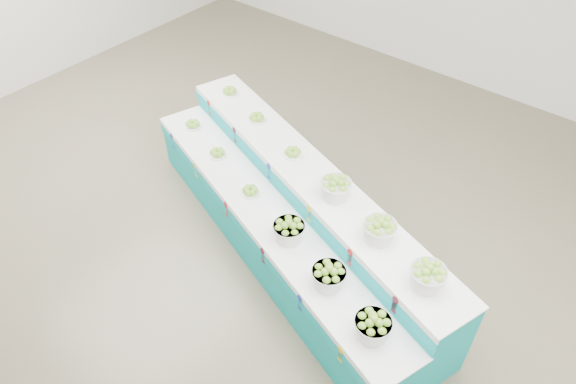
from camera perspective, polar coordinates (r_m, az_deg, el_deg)
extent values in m
plane|color=#6B6149|center=(6.44, -5.82, -4.62)|extent=(10.00, 10.00, 0.00)
cylinder|color=white|center=(6.91, -10.18, 7.21)|extent=(0.26, 0.26, 0.10)
cylinder|color=white|center=(6.40, -7.58, 4.23)|extent=(0.26, 0.26, 0.10)
cylinder|color=white|center=(5.85, -4.07, 0.17)|extent=(0.26, 0.26, 0.10)
cylinder|color=white|center=(6.93, -6.28, 10.74)|extent=(0.26, 0.26, 0.10)
cylinder|color=white|center=(6.41, -3.37, 8.02)|extent=(0.26, 0.26, 0.10)
cylinder|color=white|center=(5.86, 0.52, 4.31)|extent=(0.26, 0.26, 0.10)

